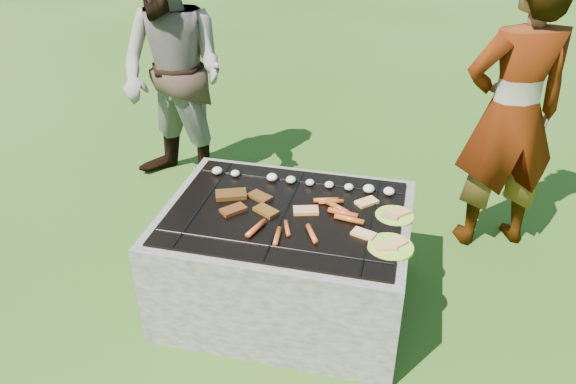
% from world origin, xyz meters
% --- Properties ---
extents(lawn, '(60.00, 60.00, 0.00)m').
position_xyz_m(lawn, '(0.00, 0.00, 0.00)').
color(lawn, '#234A12').
rests_on(lawn, ground).
extents(fire_pit, '(1.30, 1.00, 0.62)m').
position_xyz_m(fire_pit, '(0.00, 0.00, 0.28)').
color(fire_pit, '#A39A91').
rests_on(fire_pit, ground).
extents(mushrooms, '(1.06, 0.06, 0.04)m').
position_xyz_m(mushrooms, '(0.05, 0.30, 0.63)').
color(mushrooms, beige).
rests_on(mushrooms, fire_pit).
extents(pork_slabs, '(0.40, 0.30, 0.02)m').
position_xyz_m(pork_slabs, '(-0.24, 0.03, 0.62)').
color(pork_slabs, brown).
rests_on(pork_slabs, fire_pit).
extents(sausages, '(0.56, 0.49, 0.03)m').
position_xyz_m(sausages, '(0.17, -0.05, 0.63)').
color(sausages, orange).
rests_on(sausages, fire_pit).
extents(bread_on_grate, '(0.46, 0.42, 0.02)m').
position_xyz_m(bread_on_grate, '(0.28, 0.03, 0.62)').
color(bread_on_grate, '#D0BA6A').
rests_on(bread_on_grate, fire_pit).
extents(plate_far, '(0.24, 0.24, 0.03)m').
position_xyz_m(plate_far, '(0.56, 0.09, 0.61)').
color(plate_far, '#FAFB3C').
rests_on(plate_far, fire_pit).
extents(plate_near, '(0.29, 0.29, 0.03)m').
position_xyz_m(plate_near, '(0.56, -0.19, 0.61)').
color(plate_near, '#FFFE3C').
rests_on(plate_near, fire_pit).
extents(cook, '(0.76, 0.63, 1.78)m').
position_xyz_m(cook, '(1.16, 0.92, 0.89)').
color(cook, gray).
rests_on(cook, ground).
extents(bystander, '(1.03, 0.92, 1.77)m').
position_xyz_m(bystander, '(-1.10, 1.13, 0.89)').
color(bystander, gray).
rests_on(bystander, ground).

